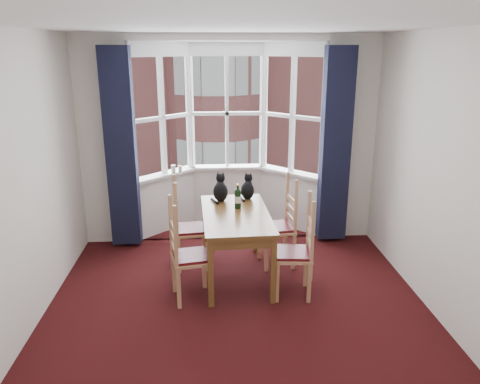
{
  "coord_description": "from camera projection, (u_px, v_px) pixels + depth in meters",
  "views": [
    {
      "loc": [
        -0.25,
        -4.01,
        2.62
      ],
      "look_at": [
        0.07,
        1.05,
        1.05
      ],
      "focal_mm": 35.0,
      "sensor_mm": 36.0,
      "label": 1
    }
  ],
  "objects": [
    {
      "name": "floor",
      "position": [
        240.0,
        325.0,
        4.61
      ],
      "size": [
        4.5,
        4.5,
        0.0
      ],
      "primitive_type": "plane",
      "color": "black",
      "rests_on": "ground"
    },
    {
      "name": "ceiling",
      "position": [
        240.0,
        24.0,
        3.78
      ],
      "size": [
        4.5,
        4.5,
        0.0
      ],
      "primitive_type": "plane",
      "rotation": [
        3.14,
        0.0,
        0.0
      ],
      "color": "white",
      "rests_on": "floor"
    },
    {
      "name": "chair_left_near",
      "position": [
        183.0,
        259.0,
        4.96
      ],
      "size": [
        0.48,
        0.49,
        0.92
      ],
      "color": "tan",
      "rests_on": "floor"
    },
    {
      "name": "cat_left",
      "position": [
        221.0,
        190.0,
        5.79
      ],
      "size": [
        0.19,
        0.27,
        0.35
      ],
      "color": "black",
      "rests_on": "dining_table"
    },
    {
      "name": "street",
      "position": [
        214.0,
        161.0,
        37.13
      ],
      "size": [
        80.0,
        80.0,
        0.0
      ],
      "primitive_type": "plane",
      "color": "#333335",
      "rests_on": "ground"
    },
    {
      "name": "wall_back_pier_left",
      "position": [
        106.0,
        143.0,
        6.24
      ],
      "size": [
        0.7,
        0.12,
        2.8
      ],
      "primitive_type": "cube",
      "color": "silver",
      "rests_on": "floor"
    },
    {
      "name": "wine_bottle",
      "position": [
        238.0,
        198.0,
        5.5
      ],
      "size": [
        0.08,
        0.08,
        0.3
      ],
      "color": "black",
      "rests_on": "dining_table"
    },
    {
      "name": "chair_right_far",
      "position": [
        284.0,
        228.0,
        5.81
      ],
      "size": [
        0.45,
        0.47,
        0.92
      ],
      "color": "tan",
      "rests_on": "floor"
    },
    {
      "name": "curtain_right",
      "position": [
        335.0,
        146.0,
        6.27
      ],
      "size": [
        0.38,
        0.22,
        2.6
      ],
      "primitive_type": "cube",
      "color": "black",
      "rests_on": "floor"
    },
    {
      "name": "bay_window",
      "position": [
        228.0,
        135.0,
        6.82
      ],
      "size": [
        2.76,
        0.94,
        2.8
      ],
      "color": "white",
      "rests_on": "floor"
    },
    {
      "name": "candle_short",
      "position": [
        180.0,
        169.0,
        6.8
      ],
      "size": [
        0.06,
        0.06,
        0.11
      ],
      "primitive_type": "cylinder",
      "color": "white",
      "rests_on": "bay_window"
    },
    {
      "name": "chair_left_far",
      "position": [
        184.0,
        231.0,
        5.73
      ],
      "size": [
        0.45,
        0.47,
        0.92
      ],
      "color": "tan",
      "rests_on": "floor"
    },
    {
      "name": "chair_right_near",
      "position": [
        301.0,
        255.0,
        5.06
      ],
      "size": [
        0.44,
        0.45,
        0.92
      ],
      "color": "tan",
      "rests_on": "floor"
    },
    {
      "name": "dining_table",
      "position": [
        236.0,
        221.0,
        5.4
      ],
      "size": [
        0.82,
        1.45,
        0.8
      ],
      "color": "brown",
      "rests_on": "floor"
    },
    {
      "name": "tenement_building",
      "position": [
        216.0,
        76.0,
        17.49
      ],
      "size": [
        18.4,
        7.8,
        15.2
      ],
      "color": "#9D5651",
      "rests_on": "street"
    },
    {
      "name": "candle_tall",
      "position": [
        173.0,
        169.0,
        6.76
      ],
      "size": [
        0.06,
        0.06,
        0.12
      ],
      "primitive_type": "cylinder",
      "color": "white",
      "rests_on": "bay_window"
    },
    {
      "name": "curtain_left",
      "position": [
        121.0,
        149.0,
        6.1
      ],
      "size": [
        0.38,
        0.22,
        2.6
      ],
      "primitive_type": "cube",
      "color": "black",
      "rests_on": "floor"
    },
    {
      "name": "wall_left",
      "position": [
        11.0,
        194.0,
        4.07
      ],
      "size": [
        0.0,
        4.5,
        4.5
      ],
      "primitive_type": "plane",
      "rotation": [
        1.57,
        0.0,
        1.57
      ],
      "color": "silver",
      "rests_on": "floor"
    },
    {
      "name": "cat_right",
      "position": [
        248.0,
        189.0,
        5.87
      ],
      "size": [
        0.21,
        0.26,
        0.33
      ],
      "color": "black",
      "rests_on": "dining_table"
    },
    {
      "name": "wall_right",
      "position": [
        455.0,
        185.0,
        4.32
      ],
      "size": [
        0.0,
        4.5,
        4.5
      ],
      "primitive_type": "plane",
      "rotation": [
        1.57,
        0.0,
        -1.57
      ],
      "color": "silver",
      "rests_on": "floor"
    },
    {
      "name": "wall_back_pier_right",
      "position": [
        349.0,
        140.0,
        6.44
      ],
      "size": [
        0.7,
        0.12,
        2.8
      ],
      "primitive_type": "cube",
      "color": "silver",
      "rests_on": "floor"
    },
    {
      "name": "wall_near",
      "position": [
        272.0,
        338.0,
        2.05
      ],
      "size": [
        4.0,
        0.0,
        4.0
      ],
      "primitive_type": "plane",
      "rotation": [
        -1.57,
        0.0,
        0.0
      ],
      "color": "silver",
      "rests_on": "floor"
    }
  ]
}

